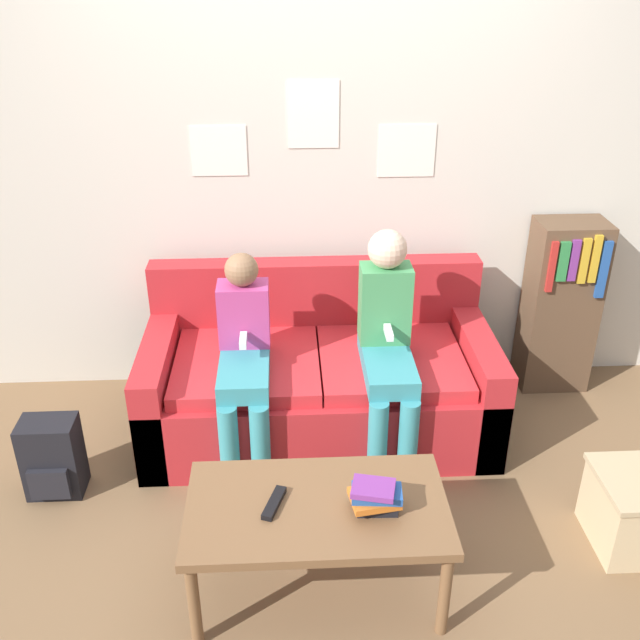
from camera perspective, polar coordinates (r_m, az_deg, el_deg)
ground_plane at (r=3.38m, az=0.37°, el=-13.64°), size 10.00×10.00×0.00m
wall_back at (r=3.72m, az=-0.54°, el=13.15°), size 8.00×0.06×2.60m
couch at (r=3.66m, az=-0.11°, el=-4.85°), size 1.73×0.85×0.79m
coffee_table at (r=2.73m, az=-0.23°, el=-15.26°), size 0.97×0.54×0.42m
person_left at (r=3.33m, az=-6.09°, el=-2.73°), size 0.24×0.58×1.00m
person_right at (r=3.34m, az=5.41°, el=-1.40°), size 0.24×0.58×1.10m
tv_remote at (r=2.69m, az=-3.69°, el=-14.40°), size 0.09×0.17×0.02m
book_stack at (r=2.65m, az=4.45°, el=-13.90°), size 0.20×0.16×0.11m
bookshelf at (r=4.12m, az=18.66°, el=1.11°), size 0.37×0.27×0.97m
backpack at (r=3.49m, az=-20.61°, el=-10.29°), size 0.25×0.20×0.38m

